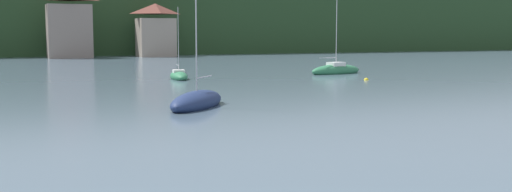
% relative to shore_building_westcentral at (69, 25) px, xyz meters
% --- Properties ---
extents(wooded_hillside, '(352.00, 76.44, 22.88)m').
position_rel_shore_building_westcentral_xyz_m(wooded_hillside, '(-0.91, 48.84, -0.01)').
color(wooded_hillside, '#264223').
rests_on(wooded_hillside, ground_plane).
extents(shore_building_westcentral, '(7.15, 4.66, 10.79)m').
position_rel_shore_building_westcentral_xyz_m(shore_building_westcentral, '(0.00, 0.00, 0.00)').
color(shore_building_westcentral, gray).
rests_on(shore_building_westcentral, ground_plane).
extents(shore_building_central, '(6.28, 5.29, 9.00)m').
position_rel_shore_building_westcentral_xyz_m(shore_building_central, '(14.20, 0.30, -0.87)').
color(shore_building_central, gray).
rests_on(shore_building_central, ground_plane).
extents(sailboat_far_0, '(2.12, 4.84, 6.60)m').
position_rel_shore_building_westcentral_xyz_m(sailboat_far_0, '(3.59, -49.99, -4.99)').
color(sailboat_far_0, '#2D754C').
rests_on(sailboat_far_0, ground_plane).
extents(sailboat_far_2, '(6.42, 3.10, 9.08)m').
position_rel_shore_building_westcentral_xyz_m(sailboat_far_2, '(19.86, -49.68, -4.89)').
color(sailboat_far_2, '#2D754C').
rests_on(sailboat_far_2, ground_plane).
extents(sailboat_mid_3, '(5.22, 5.80, 8.94)m').
position_rel_shore_building_westcentral_xyz_m(sailboat_mid_3, '(-1.23, -70.15, -4.95)').
color(sailboat_mid_3, navy).
rests_on(sailboat_mid_3, ground_plane).
extents(mooring_buoy_near, '(0.40, 0.40, 0.40)m').
position_rel_shore_building_westcentral_xyz_m(mooring_buoy_near, '(18.04, -57.78, -5.24)').
color(mooring_buoy_near, yellow).
rests_on(mooring_buoy_near, ground_plane).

